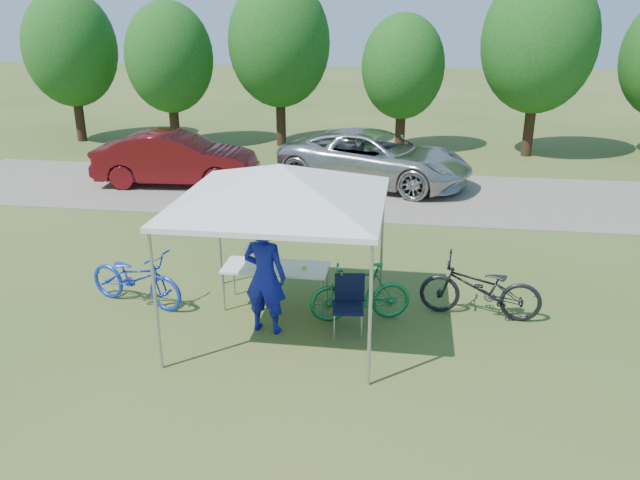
# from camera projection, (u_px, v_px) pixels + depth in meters

# --- Properties ---
(ground) EXTENTS (100.00, 100.00, 0.00)m
(ground) POSITION_uv_depth(u_px,v_px,m) (284.00, 326.00, 10.26)
(ground) COLOR #2D5119
(ground) RESTS_ON ground
(gravel_strip) EXTENTS (24.00, 5.00, 0.02)m
(gravel_strip) POSITION_uv_depth(u_px,v_px,m) (340.00, 193.00, 17.68)
(gravel_strip) COLOR gray
(gravel_strip) RESTS_ON ground
(canopy) EXTENTS (4.53, 4.53, 3.00)m
(canopy) POSITION_uv_depth(u_px,v_px,m) (280.00, 169.00, 9.34)
(canopy) COLOR #A5A5AA
(canopy) RESTS_ON ground
(treeline) EXTENTS (24.89, 4.28, 6.30)m
(treeline) POSITION_uv_depth(u_px,v_px,m) (353.00, 50.00, 22.10)
(treeline) COLOR #382314
(treeline) RESTS_ON ground
(folding_table) EXTENTS (1.81, 0.75, 0.74)m
(folding_table) POSITION_uv_depth(u_px,v_px,m) (276.00, 269.00, 10.74)
(folding_table) COLOR white
(folding_table) RESTS_ON ground
(folding_chair) EXTENTS (0.53, 0.55, 0.95)m
(folding_chair) POSITION_uv_depth(u_px,v_px,m) (349.00, 299.00, 9.95)
(folding_chair) COLOR black
(folding_chair) RESTS_ON ground
(cooler) EXTENTS (0.48, 0.33, 0.35)m
(cooler) POSITION_uv_depth(u_px,v_px,m) (260.00, 256.00, 10.70)
(cooler) COLOR white
(cooler) RESTS_ON folding_table
(ice_cream_cup) EXTENTS (0.08, 0.08, 0.06)m
(ice_cream_cup) POSITION_uv_depth(u_px,v_px,m) (304.00, 268.00, 10.60)
(ice_cream_cup) COLOR yellow
(ice_cream_cup) RESTS_ON folding_table
(cyclist) EXTENTS (0.76, 0.56, 1.90)m
(cyclist) POSITION_uv_depth(u_px,v_px,m) (265.00, 276.00, 9.81)
(cyclist) COLOR #11168D
(cyclist) RESTS_ON ground
(bike_blue) EXTENTS (2.02, 1.17, 1.00)m
(bike_blue) POSITION_uv_depth(u_px,v_px,m) (136.00, 278.00, 10.87)
(bike_blue) COLOR #1638C5
(bike_blue) RESTS_ON ground
(bike_green) EXTENTS (1.75, 0.91, 1.01)m
(bike_green) POSITION_uv_depth(u_px,v_px,m) (360.00, 292.00, 10.30)
(bike_green) COLOR #1B7941
(bike_green) RESTS_ON ground
(bike_dark) EXTENTS (2.07, 0.92, 1.05)m
(bike_dark) POSITION_uv_depth(u_px,v_px,m) (480.00, 288.00, 10.41)
(bike_dark) COLOR black
(bike_dark) RESTS_ON ground
(minivan) EXTENTS (6.16, 4.26, 1.56)m
(minivan) POSITION_uv_depth(u_px,v_px,m) (375.00, 158.00, 18.30)
(minivan) COLOR #B3B2AE
(minivan) RESTS_ON gravel_strip
(sedan) EXTENTS (4.79, 1.98, 1.54)m
(sedan) POSITION_uv_depth(u_px,v_px,m) (176.00, 159.00, 18.27)
(sedan) COLOR #570E12
(sedan) RESTS_ON gravel_strip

